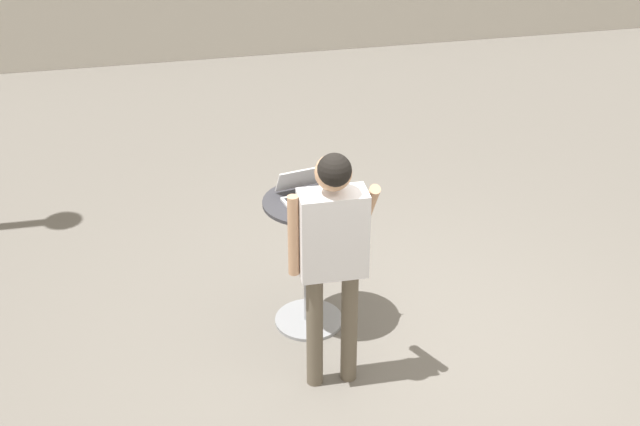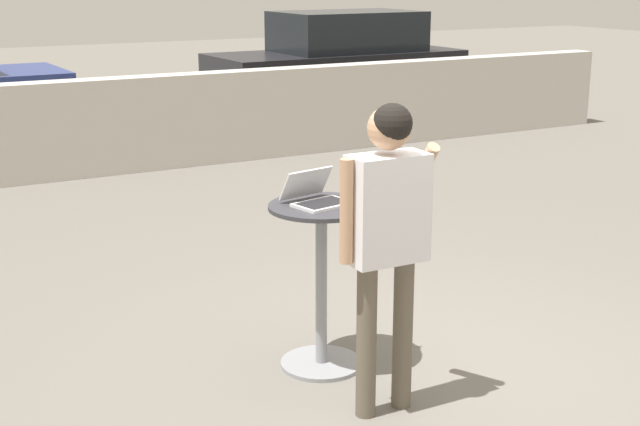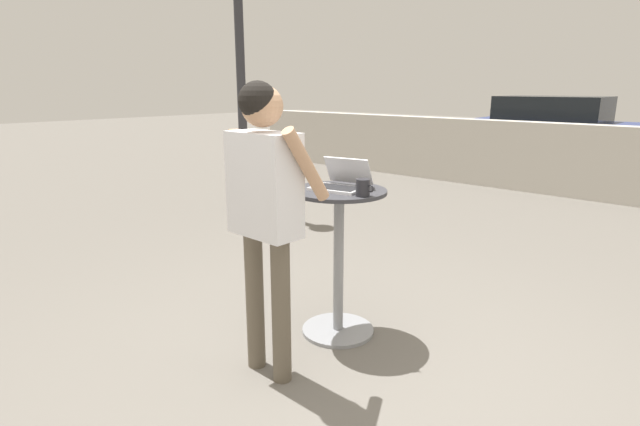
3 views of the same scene
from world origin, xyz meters
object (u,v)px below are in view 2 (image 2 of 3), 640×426
(cafe_table, at_px, (321,274))
(parked_car_near_street, at_px, (339,67))
(laptop, at_px, (317,197))
(standing_person, at_px, (387,220))
(coffee_mug, at_px, (362,193))

(cafe_table, distance_m, parked_car_near_street, 9.05)
(laptop, distance_m, parked_car_near_street, 9.03)
(cafe_table, bearing_deg, standing_person, -88.11)
(standing_person, bearing_deg, parked_car_near_street, 61.64)
(parked_car_near_street, bearing_deg, coffee_mug, -119.00)
(standing_person, bearing_deg, cafe_table, 91.89)
(laptop, bearing_deg, parked_car_near_street, 59.32)
(cafe_table, bearing_deg, laptop, 110.20)
(coffee_mug, relative_size, parked_car_near_street, 0.03)
(standing_person, distance_m, parked_car_near_street, 9.63)
(cafe_table, xyz_separation_m, parked_car_near_street, (4.60, 7.79, 0.27))
(cafe_table, height_order, coffee_mug, coffee_mug)
(coffee_mug, xyz_separation_m, standing_person, (-0.22, -0.62, 0.02))
(coffee_mug, bearing_deg, parked_car_near_street, 61.00)
(laptop, distance_m, standing_person, 0.71)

